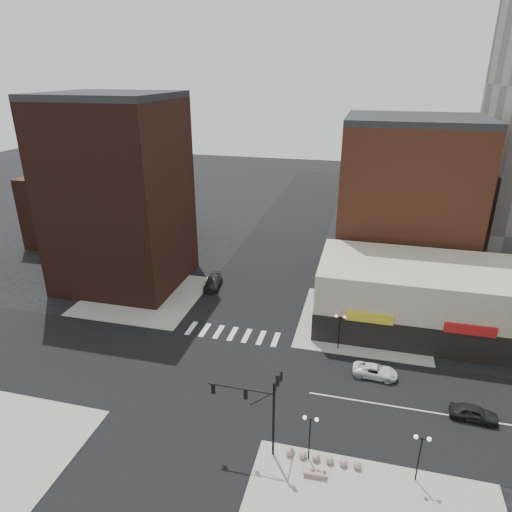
% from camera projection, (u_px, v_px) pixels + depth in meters
% --- Properties ---
extents(ground, '(240.00, 240.00, 0.00)m').
position_uv_depth(ground, '(210.00, 377.00, 45.45)').
color(ground, black).
rests_on(ground, ground).
extents(road_ew, '(200.00, 14.00, 0.02)m').
position_uv_depth(road_ew, '(210.00, 377.00, 45.44)').
color(road_ew, black).
rests_on(road_ew, ground).
extents(road_ns, '(14.00, 200.00, 0.02)m').
position_uv_depth(road_ns, '(210.00, 377.00, 45.44)').
color(road_ns, black).
rests_on(road_ns, ground).
extents(sidewalk_nw, '(15.00, 15.00, 0.12)m').
position_uv_depth(sidewalk_nw, '(144.00, 295.00, 61.69)').
color(sidewalk_nw, gray).
rests_on(sidewalk_nw, ground).
extents(sidewalk_ne, '(15.00, 15.00, 0.12)m').
position_uv_depth(sidewalk_ne, '(363.00, 322.00, 55.17)').
color(sidewalk_ne, gray).
rests_on(sidewalk_ne, ground).
extents(building_nw, '(16.00, 15.00, 25.00)m').
position_uv_depth(building_nw, '(119.00, 196.00, 61.56)').
color(building_nw, '#381A12').
rests_on(building_nw, ground).
extents(building_nw_low, '(20.00, 18.00, 12.00)m').
position_uv_depth(building_nw_low, '(102.00, 206.00, 80.86)').
color(building_nw_low, '#381A12').
rests_on(building_nw_low, ground).
extents(building_ne_midrise, '(18.00, 15.00, 22.00)m').
position_uv_depth(building_ne_midrise, '(406.00, 204.00, 63.46)').
color(building_ne_midrise, brown).
rests_on(building_ne_midrise, ground).
extents(building_ne_row, '(24.20, 12.20, 8.00)m').
position_uv_depth(building_ne_row, '(423.00, 303.00, 52.93)').
color(building_ne_row, beige).
rests_on(building_ne_row, ground).
extents(traffic_signal, '(5.59, 3.09, 7.77)m').
position_uv_depth(traffic_signal, '(263.00, 400.00, 34.91)').
color(traffic_signal, black).
rests_on(traffic_signal, ground).
extents(street_lamp_se_a, '(1.22, 0.32, 4.16)m').
position_uv_depth(street_lamp_se_a, '(310.00, 427.00, 34.55)').
color(street_lamp_se_a, black).
rests_on(street_lamp_se_a, sidewalk_se).
extents(street_lamp_se_b, '(1.22, 0.32, 4.16)m').
position_uv_depth(street_lamp_se_b, '(421.00, 447.00, 32.75)').
color(street_lamp_se_b, black).
rests_on(street_lamp_se_b, sidewalk_se).
extents(street_lamp_ne, '(1.22, 0.32, 4.16)m').
position_uv_depth(street_lamp_ne, '(340.00, 323.00, 48.68)').
color(street_lamp_ne, black).
rests_on(street_lamp_ne, sidewalk_ne).
extents(bollard_row, '(5.86, 0.61, 0.61)m').
position_uv_depth(bollard_row, '(323.00, 459.00, 35.38)').
color(bollard_row, '#9E7A6D').
rests_on(bollard_row, sidewalk_se).
extents(white_suv, '(4.45, 2.19, 1.22)m').
position_uv_depth(white_suv, '(375.00, 371.00, 45.34)').
color(white_suv, white).
rests_on(white_suv, ground).
extents(dark_sedan_east, '(4.11, 1.91, 1.36)m').
position_uv_depth(dark_sedan_east, '(474.00, 413.00, 39.72)').
color(dark_sedan_east, black).
rests_on(dark_sedan_east, ground).
extents(dark_sedan_north, '(2.65, 5.18, 1.44)m').
position_uv_depth(dark_sedan_north, '(213.00, 282.00, 63.91)').
color(dark_sedan_north, black).
rests_on(dark_sedan_north, ground).
extents(stone_bench, '(1.78, 0.61, 0.41)m').
position_uv_depth(stone_bench, '(314.00, 474.00, 34.17)').
color(stone_bench, gray).
rests_on(stone_bench, sidewalk_se).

